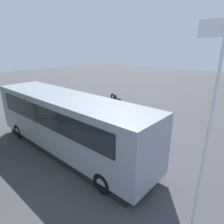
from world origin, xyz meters
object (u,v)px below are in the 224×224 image
object	(u,v)px
spectator_left	(117,124)
spectator_far_right	(80,114)
tour_bus	(67,124)
stunt_motorcycle	(117,103)
spectator_right	(91,117)
spectator_far_left	(130,126)
parked_motorcycle_silver	(135,143)
flagpole	(204,148)
spectator_centre	(102,122)
traffic_cone	(134,119)

from	to	relation	value
spectator_left	spectator_far_right	size ratio (longest dim) A/B	0.98
tour_bus	stunt_motorcycle	size ratio (longest dim) A/B	5.87
tour_bus	spectator_left	distance (m)	3.30
tour_bus	spectator_right	bearing A→B (deg)	-69.67
tour_bus	spectator_far_left	xyz separation A→B (m)	(-2.04, -3.13, -0.57)
parked_motorcycle_silver	stunt_motorcycle	distance (m)	6.34
spectator_right	parked_motorcycle_silver	world-z (taller)	spectator_right
spectator_left	parked_motorcycle_silver	xyz separation A→B (m)	(-1.82, 0.60, -0.52)
spectator_right	spectator_far_right	xyz separation A→B (m)	(1.12, -0.00, -0.05)
spectator_far_left	spectator_right	distance (m)	3.07
flagpole	stunt_motorcycle	bearing A→B (deg)	-39.02
flagpole	spectator_centre	bearing A→B (deg)	-26.15
spectator_left	spectator_centre	distance (m)	1.02
spectator_far_left	spectator_far_right	bearing A→B (deg)	6.15
flagpole	tour_bus	bearing A→B (deg)	-6.12
parked_motorcycle_silver	traffic_cone	size ratio (longest dim) A/B	3.26
spectator_left	traffic_cone	xyz separation A→B (m)	(0.61, -2.90, -0.70)
stunt_motorcycle	flagpole	distance (m)	11.94
spectator_far_left	spectator_left	world-z (taller)	spectator_far_left
spectator_far_right	spectator_left	bearing A→B (deg)	-172.77
stunt_motorcycle	parked_motorcycle_silver	bearing A→B (deg)	138.94
tour_bus	traffic_cone	world-z (taller)	tour_bus
tour_bus	spectator_centre	size ratio (longest dim) A/B	6.59
spectator_centre	traffic_cone	size ratio (longest dim) A/B	2.63
spectator_centre	parked_motorcycle_silver	world-z (taller)	spectator_centre
spectator_far_left	flagpole	distance (m)	6.79
spectator_far_right	flagpole	distance (m)	10.16
spectator_right	stunt_motorcycle	size ratio (longest dim) A/B	0.96
tour_bus	stunt_motorcycle	bearing A→B (deg)	-73.78
stunt_motorcycle	spectator_far_right	bearing A→B (deg)	87.38
spectator_centre	stunt_motorcycle	world-z (taller)	stunt_motorcycle
traffic_cone	spectator_far_left	bearing A→B (deg)	119.80
spectator_right	stunt_motorcycle	xyz separation A→B (m)	(0.93, -3.95, -0.02)
spectator_far_right	spectator_right	bearing A→B (deg)	179.91
spectator_left	stunt_motorcycle	size ratio (longest dim) A/B	0.91
spectator_far_left	spectator_centre	world-z (taller)	spectator_far_left
spectator_far_left	stunt_motorcycle	world-z (taller)	stunt_motorcycle
spectator_centre	stunt_motorcycle	xyz separation A→B (m)	(1.98, -3.89, 0.07)
spectator_centre	stunt_motorcycle	bearing A→B (deg)	-63.00
spectator_far_left	traffic_cone	distance (m)	3.37
spectator_left	parked_motorcycle_silver	distance (m)	1.99
parked_motorcycle_silver	traffic_cone	xyz separation A→B (m)	(2.43, -3.50, -0.18)
tour_bus	spectator_right	distance (m)	2.92
tour_bus	spectator_left	world-z (taller)	tour_bus
spectator_far_left	traffic_cone	world-z (taller)	spectator_far_left
spectator_left	spectator_far_right	xyz separation A→B (m)	(3.12, 0.40, 0.01)
spectator_right	parked_motorcycle_silver	distance (m)	3.88
parked_motorcycle_silver	spectator_far_left	bearing A→B (deg)	-39.24
tour_bus	spectator_right	size ratio (longest dim) A/B	6.09
tour_bus	spectator_centre	distance (m)	2.82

